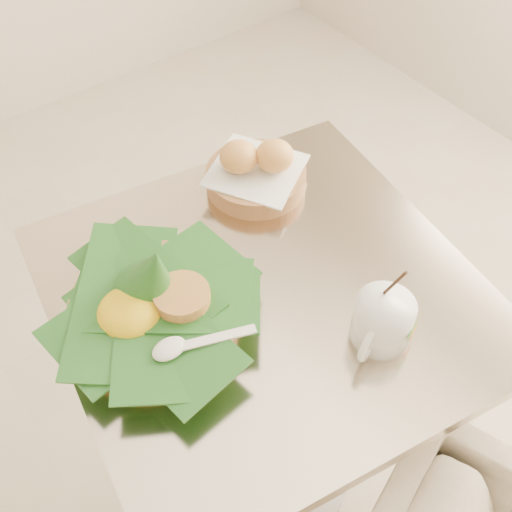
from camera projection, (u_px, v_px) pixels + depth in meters
floor at (194, 511)px, 1.59m from camera, size 3.60×3.60×0.00m
cafe_table at (265, 358)px, 1.27m from camera, size 0.79×0.79×0.75m
rice_basket at (152, 303)px, 1.03m from camera, size 0.34×0.34×0.17m
bread_basket at (256, 172)px, 1.25m from camera, size 0.23×0.23×0.10m
coffee_mug at (382, 321)px, 1.01m from camera, size 0.13×0.10×0.16m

